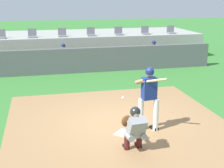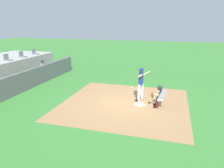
{
  "view_description": "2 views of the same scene",
  "coord_description": "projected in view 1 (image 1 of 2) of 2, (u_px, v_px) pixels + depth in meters",
  "views": [
    {
      "loc": [
        -2.12,
        -8.36,
        3.64
      ],
      "look_at": [
        0.0,
        0.7,
        1.0
      ],
      "focal_mm": 50.38,
      "sensor_mm": 36.0,
      "label": 1
    },
    {
      "loc": [
        -10.14,
        -2.25,
        4.08
      ],
      "look_at": [
        0.0,
        0.7,
        1.0
      ],
      "focal_mm": 33.83,
      "sensor_mm": 36.0,
      "label": 2
    }
  ],
  "objects": [
    {
      "name": "stands_platform",
      "position": [
        74.0,
        45.0,
        19.31
      ],
      "size": [
        15.0,
        4.4,
        1.4
      ],
      "primitive_type": "cube",
      "color": "#9E9E99",
      "rests_on": "ground"
    },
    {
      "name": "dirt_infield",
      "position": [
        117.0,
        123.0,
        9.29
      ],
      "size": [
        6.4,
        6.4,
        0.01
      ],
      "primitive_type": "cube",
      "color": "#9E754C",
      "rests_on": "ground"
    },
    {
      "name": "stadium_seat_7",
      "position": [
        171.0,
        31.0,
        18.9
      ],
      "size": [
        0.46,
        0.46,
        0.48
      ],
      "color": "slate",
      "rests_on": "stands_platform"
    },
    {
      "name": "ground_plane",
      "position": [
        117.0,
        123.0,
        9.29
      ],
      "size": [
        80.0,
        80.0,
        0.0
      ],
      "primitive_type": "plane",
      "color": "#387A33"
    },
    {
      "name": "batter_at_plate",
      "position": [
        149.0,
        95.0,
        8.49
      ],
      "size": [
        0.75,
        0.7,
        1.8
      ],
      "color": "silver",
      "rests_on": "ground"
    },
    {
      "name": "dugout_player_1",
      "position": [
        64.0,
        56.0,
        15.78
      ],
      "size": [
        0.49,
        0.7,
        1.3
      ],
      "color": "#939399",
      "rests_on": "ground"
    },
    {
      "name": "stadium_seat_5",
      "position": [
        119.0,
        33.0,
        18.19
      ],
      "size": [
        0.46,
        0.46,
        0.48
      ],
      "color": "slate",
      "rests_on": "stands_platform"
    },
    {
      "name": "home_plate",
      "position": [
        125.0,
        133.0,
        8.53
      ],
      "size": [
        0.62,
        0.62,
        0.02
      ],
      "primitive_type": "cube",
      "rotation": [
        0.0,
        0.0,
        0.79
      ],
      "color": "white",
      "rests_on": "dirt_infield"
    },
    {
      "name": "stadium_seat_3",
      "position": [
        62.0,
        34.0,
        17.47
      ],
      "size": [
        0.46,
        0.46,
        0.48
      ],
      "color": "slate",
      "rests_on": "stands_platform"
    },
    {
      "name": "stadium_seat_1",
      "position": [
        1.0,
        36.0,
        16.76
      ],
      "size": [
        0.46,
        0.46,
        0.48
      ],
      "color": "slate",
      "rests_on": "stands_platform"
    },
    {
      "name": "stadium_seat_2",
      "position": [
        32.0,
        35.0,
        17.12
      ],
      "size": [
        0.46,
        0.46,
        0.48
      ],
      "color": "slate",
      "rests_on": "stands_platform"
    },
    {
      "name": "dugout_wall",
      "position": [
        85.0,
        60.0,
        15.21
      ],
      "size": [
        13.0,
        0.3,
        1.2
      ],
      "primitive_type": "cube",
      "color": "#59595E",
      "rests_on": "ground"
    },
    {
      "name": "dugout_bench",
      "position": [
        82.0,
        63.0,
        16.25
      ],
      "size": [
        11.8,
        0.44,
        0.45
      ],
      "primitive_type": "cube",
      "color": "olive",
      "rests_on": "ground"
    },
    {
      "name": "catcher_crouched",
      "position": [
        135.0,
        127.0,
        7.48
      ],
      "size": [
        0.51,
        1.79,
        1.13
      ],
      "color": "gray",
      "rests_on": "ground"
    },
    {
      "name": "stadium_seat_6",
      "position": [
        145.0,
        32.0,
        18.54
      ],
      "size": [
        0.46,
        0.46,
        0.48
      ],
      "color": "slate",
      "rests_on": "stands_platform"
    },
    {
      "name": "dugout_player_2",
      "position": [
        154.0,
        52.0,
        16.84
      ],
      "size": [
        0.49,
        0.7,
        1.3
      ],
      "color": "#939399",
      "rests_on": "ground"
    },
    {
      "name": "stadium_seat_4",
      "position": [
        91.0,
        33.0,
        17.83
      ],
      "size": [
        0.46,
        0.46,
        0.48
      ],
      "color": "slate",
      "rests_on": "stands_platform"
    }
  ]
}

